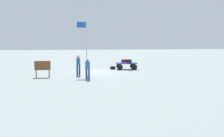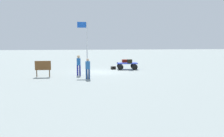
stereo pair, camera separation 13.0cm
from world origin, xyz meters
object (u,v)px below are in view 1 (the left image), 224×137
luggage_cart (126,65)px  suitcase_tan (113,68)px  suitcase_maroon (124,61)px  worker_trailing (88,67)px  signboard (42,66)px  flagpole (86,43)px  worker_lead (78,64)px  suitcase_olive (129,61)px

luggage_cart → suitcase_tan: luggage_cart is taller
suitcase_maroon → suitcase_tan: (1.26, 0.23, -0.70)m
worker_trailing → signboard: (3.65, -1.59, -0.07)m
suitcase_maroon → worker_trailing: 7.52m
luggage_cart → flagpole: flagpole is taller
suitcase_tan → worker_lead: bearing=48.7°
luggage_cart → worker_lead: bearing=37.6°
suitcase_olive → worker_lead: (5.18, 3.36, 0.15)m
signboard → suitcase_tan: bearing=-145.2°
signboard → luggage_cart: bearing=-151.5°
luggage_cart → suitcase_maroon: suitcase_maroon is taller
suitcase_tan → worker_lead: size_ratio=0.30×
suitcase_maroon → worker_trailing: (4.08, 6.32, 0.10)m
luggage_cart → worker_lead: worker_lead is taller
luggage_cart → suitcase_maroon: 0.59m
suitcase_tan → flagpole: 5.02m
suitcase_olive → suitcase_maroon: bearing=-67.9°
worker_trailing → worker_lead: bearing=-70.3°
suitcase_maroon → signboard: size_ratio=0.41×
luggage_cart → signboard: (7.90, 4.29, 0.38)m
suitcase_maroon → signboard: (7.73, 4.73, 0.02)m
suitcase_olive → worker_trailing: worker_trailing is taller
suitcase_olive → worker_trailing: 7.00m
suitcase_olive → worker_lead: worker_lead is taller
worker_lead → flagpole: 2.06m
worker_trailing → suitcase_maroon: bearing=-122.9°
suitcase_maroon → suitcase_tan: 1.46m
suitcase_maroon → worker_lead: size_ratio=0.31×
worker_lead → flagpole: (-0.67, -0.88, 1.74)m
suitcase_olive → worker_trailing: (4.45, 5.40, 0.06)m
suitcase_maroon → signboard: 9.06m
suitcase_tan → worker_trailing: size_ratio=0.33×
worker_lead → luggage_cart: bearing=-142.4°
flagpole → suitcase_olive: bearing=-151.2°
signboard → flagpole: bearing=-159.6°
worker_trailing → flagpole: 3.45m
suitcase_tan → worker_trailing: 6.75m
worker_lead → flagpole: bearing=-127.2°
luggage_cart → worker_trailing: worker_trailing is taller
flagpole → worker_trailing: bearing=91.2°
suitcase_olive → signboard: signboard is taller
suitcase_olive → worker_trailing: size_ratio=0.28×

